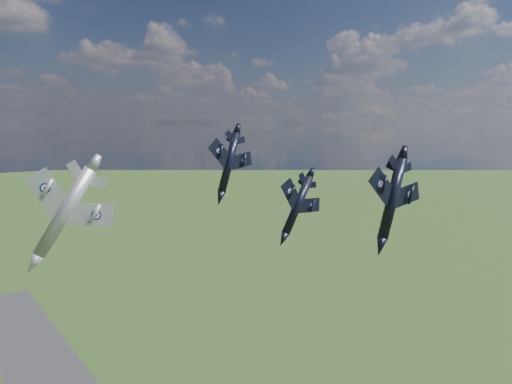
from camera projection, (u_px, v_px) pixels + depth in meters
jet_lead_navy at (298, 205)px, 74.02m from camera, size 9.76×13.18×6.93m
jet_right_navy at (392, 198)px, 72.68m from camera, size 12.84×16.92×6.81m
jet_high_navy at (229, 163)px, 85.88m from camera, size 12.49×15.75×6.23m
jet_left_silver at (65, 212)px, 55.88m from camera, size 15.73×18.31×8.58m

